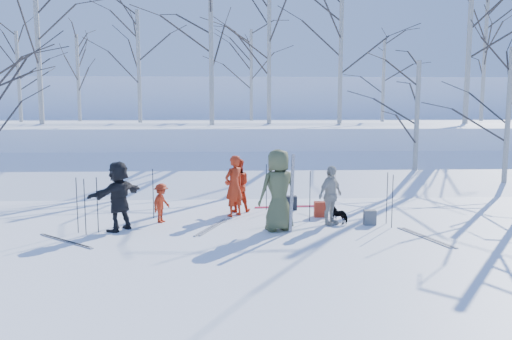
{
  "coord_description": "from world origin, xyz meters",
  "views": [
    {
      "loc": [
        -0.62,
        -11.87,
        3.04
      ],
      "look_at": [
        0.0,
        1.5,
        1.3
      ],
      "focal_mm": 35.0,
      "sensor_mm": 36.0,
      "label": 1
    }
  ],
  "objects_px": {
    "skier_grey_west": "(119,196)",
    "dog": "(340,214)",
    "skier_cream_east": "(330,195)",
    "backpack_grey": "(370,218)",
    "skier_red_north": "(234,186)",
    "skier_red_seated": "(161,203)",
    "backpack_dark": "(291,203)",
    "skier_olive_center": "(278,190)",
    "skier_redor_behind": "(238,185)",
    "backpack_red": "(320,209)"
  },
  "relations": [
    {
      "from": "skier_olive_center",
      "to": "backpack_red",
      "type": "relative_size",
      "value": 4.75
    },
    {
      "from": "dog",
      "to": "backpack_red",
      "type": "relative_size",
      "value": 1.27
    },
    {
      "from": "backpack_red",
      "to": "backpack_grey",
      "type": "xyz_separation_m",
      "value": [
        1.11,
        -0.98,
        -0.02
      ]
    },
    {
      "from": "skier_cream_east",
      "to": "dog",
      "type": "xyz_separation_m",
      "value": [
        0.29,
        0.16,
        -0.53
      ]
    },
    {
      "from": "skier_olive_center",
      "to": "skier_grey_west",
      "type": "distance_m",
      "value": 3.88
    },
    {
      "from": "skier_red_seated",
      "to": "backpack_red",
      "type": "height_order",
      "value": "skier_red_seated"
    },
    {
      "from": "skier_red_north",
      "to": "skier_grey_west",
      "type": "xyz_separation_m",
      "value": [
        -2.8,
        -1.46,
        0.01
      ]
    },
    {
      "from": "skier_cream_east",
      "to": "skier_red_north",
      "type": "bearing_deg",
      "value": 112.33
    },
    {
      "from": "skier_grey_west",
      "to": "backpack_red",
      "type": "relative_size",
      "value": 4.06
    },
    {
      "from": "skier_grey_west",
      "to": "skier_redor_behind",
      "type": "bearing_deg",
      "value": 161.25
    },
    {
      "from": "skier_redor_behind",
      "to": "backpack_grey",
      "type": "bearing_deg",
      "value": 150.59
    },
    {
      "from": "skier_red_north",
      "to": "skier_grey_west",
      "type": "relative_size",
      "value": 0.99
    },
    {
      "from": "skier_red_north",
      "to": "skier_redor_behind",
      "type": "bearing_deg",
      "value": -142.36
    },
    {
      "from": "backpack_grey",
      "to": "backpack_red",
      "type": "bearing_deg",
      "value": 138.6
    },
    {
      "from": "skier_cream_east",
      "to": "backpack_red",
      "type": "height_order",
      "value": "skier_cream_east"
    },
    {
      "from": "skier_red_seated",
      "to": "dog",
      "type": "bearing_deg",
      "value": -69.16
    },
    {
      "from": "skier_olive_center",
      "to": "skier_red_north",
      "type": "distance_m",
      "value": 1.97
    },
    {
      "from": "skier_cream_east",
      "to": "skier_redor_behind",
      "type": "bearing_deg",
      "value": 100.82
    },
    {
      "from": "skier_red_seated",
      "to": "skier_cream_east",
      "type": "xyz_separation_m",
      "value": [
        4.35,
        -0.45,
        0.25
      ]
    },
    {
      "from": "backpack_red",
      "to": "backpack_grey",
      "type": "height_order",
      "value": "backpack_red"
    },
    {
      "from": "backpack_red",
      "to": "backpack_dark",
      "type": "bearing_deg",
      "value": 125.23
    },
    {
      "from": "skier_red_north",
      "to": "backpack_dark",
      "type": "height_order",
      "value": "skier_red_north"
    },
    {
      "from": "skier_redor_behind",
      "to": "backpack_red",
      "type": "relative_size",
      "value": 3.64
    },
    {
      "from": "dog",
      "to": "skier_red_seated",
      "type": "bearing_deg",
      "value": -49.77
    },
    {
      "from": "skier_redor_behind",
      "to": "skier_cream_east",
      "type": "height_order",
      "value": "skier_redor_behind"
    },
    {
      "from": "backpack_dark",
      "to": "skier_redor_behind",
      "type": "bearing_deg",
      "value": -173.43
    },
    {
      "from": "skier_grey_west",
      "to": "skier_olive_center",
      "type": "bearing_deg",
      "value": 123.25
    },
    {
      "from": "skier_olive_center",
      "to": "backpack_dark",
      "type": "distance_m",
      "value": 2.61
    },
    {
      "from": "skier_cream_east",
      "to": "skier_grey_west",
      "type": "relative_size",
      "value": 0.89
    },
    {
      "from": "skier_grey_west",
      "to": "backpack_grey",
      "type": "bearing_deg",
      "value": 128.47
    },
    {
      "from": "skier_cream_east",
      "to": "backpack_red",
      "type": "xyz_separation_m",
      "value": [
        -0.1,
        0.91,
        -0.55
      ]
    },
    {
      "from": "dog",
      "to": "skier_red_north",
      "type": "bearing_deg",
      "value": -65.37
    },
    {
      "from": "skier_grey_west",
      "to": "backpack_dark",
      "type": "distance_m",
      "value": 5.04
    },
    {
      "from": "skier_cream_east",
      "to": "backpack_grey",
      "type": "relative_size",
      "value": 4.0
    },
    {
      "from": "skier_red_seated",
      "to": "backpack_dark",
      "type": "relative_size",
      "value": 2.57
    },
    {
      "from": "skier_grey_west",
      "to": "backpack_red",
      "type": "bearing_deg",
      "value": 139.61
    },
    {
      "from": "skier_grey_west",
      "to": "dog",
      "type": "height_order",
      "value": "skier_grey_west"
    },
    {
      "from": "skier_red_seated",
      "to": "skier_grey_west",
      "type": "bearing_deg",
      "value": 155.75
    },
    {
      "from": "skier_red_seated",
      "to": "skier_grey_west",
      "type": "distance_m",
      "value": 1.25
    },
    {
      "from": "backpack_red",
      "to": "backpack_grey",
      "type": "bearing_deg",
      "value": -41.4
    },
    {
      "from": "skier_olive_center",
      "to": "backpack_red",
      "type": "xyz_separation_m",
      "value": [
        1.29,
        1.44,
        -0.79
      ]
    },
    {
      "from": "backpack_dark",
      "to": "dog",
      "type": "bearing_deg",
      "value": -57.99
    },
    {
      "from": "skier_redor_behind",
      "to": "dog",
      "type": "bearing_deg",
      "value": 148.13
    },
    {
      "from": "backpack_red",
      "to": "skier_redor_behind",
      "type": "bearing_deg",
      "value": 160.44
    },
    {
      "from": "skier_olive_center",
      "to": "skier_red_seated",
      "type": "bearing_deg",
      "value": -40.57
    },
    {
      "from": "skier_redor_behind",
      "to": "skier_olive_center",
      "type": "bearing_deg",
      "value": 111.9
    },
    {
      "from": "skier_cream_east",
      "to": "skier_grey_west",
      "type": "height_order",
      "value": "skier_grey_west"
    },
    {
      "from": "skier_red_north",
      "to": "skier_grey_west",
      "type": "bearing_deg",
      "value": -15.01
    },
    {
      "from": "skier_olive_center",
      "to": "skier_redor_behind",
      "type": "xyz_separation_m",
      "value": [
        -0.97,
        2.24,
        -0.23
      ]
    },
    {
      "from": "skier_grey_west",
      "to": "backpack_dark",
      "type": "xyz_separation_m",
      "value": [
        4.47,
        2.23,
        -0.65
      ]
    }
  ]
}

